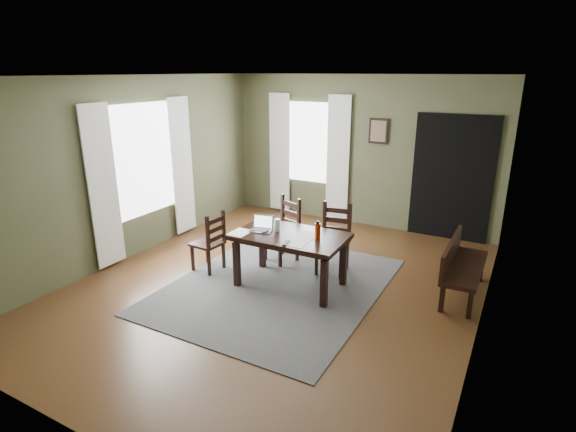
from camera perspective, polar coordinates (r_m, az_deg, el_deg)
The scene contains 24 objects.
ground at distance 6.11m, azimuth -1.36°, elevation -8.86°, with size 5.00×6.00×0.01m.
room_shell at distance 5.54m, azimuth -1.49°, elevation 8.07°, with size 5.02×6.02×2.71m.
rug at distance 6.11m, azimuth -1.36°, elevation -8.77°, with size 2.60×3.20×0.01m.
dining_table at distance 5.86m, azimuth 0.31°, elevation -3.16°, with size 1.46×0.90×0.72m.
chair_end at distance 6.47m, azimuth -9.90°, elevation -3.30°, with size 0.41×0.41×0.88m.
chair_back_left at distance 6.72m, azimuth -0.54°, elevation -1.84°, with size 0.54×0.54×0.97m.
chair_back_right at distance 6.38m, azimuth 5.83°, elevation -2.98°, with size 0.48×0.48×0.98m.
bench at distance 6.11m, azimuth 21.00°, elevation -5.59°, with size 0.42×1.29×0.73m.
laptop at distance 5.97m, azimuth -3.33°, elevation -1.33°, with size 0.32×0.28×0.19m.
computer_mouse at distance 5.88m, azimuth -2.92°, elevation -2.02°, with size 0.05×0.09×0.03m, color #3F3F42.
tv_remote at distance 5.52m, azimuth -0.26°, elevation -3.44°, with size 0.05×0.17×0.02m, color black.
drinking_glass at distance 5.92m, azimuth -1.39°, elevation -1.16°, with size 0.08×0.08×0.17m, color silver.
water_bottle at distance 5.62m, azimuth 3.78°, elevation -1.94°, with size 0.09×0.09×0.25m.
paper_a at distance 5.92m, azimuth -6.11°, elevation -2.10°, with size 0.24×0.31×0.00m, color white.
paper_b at distance 5.55m, azimuth 1.16°, elevation -3.39°, with size 0.24×0.32×0.00m, color white.
paper_d at distance 5.79m, azimuth 2.59°, elevation -2.47°, with size 0.23×0.30×0.00m, color white.
window_left at distance 7.28m, azimuth -17.89°, elevation 6.79°, with size 0.01×1.30×1.70m.
window_back at distance 8.65m, azimuth 2.64°, elevation 9.30°, with size 1.00×0.01×1.50m.
curtain_left_near at distance 6.78m, azimuth -22.45°, elevation 3.34°, with size 0.03×0.48×2.30m.
curtain_left_far at distance 7.88m, azimuth -13.30°, elevation 6.13°, with size 0.03×0.48×2.30m.
curtain_back_left at distance 8.95m, azimuth -1.07°, elevation 7.99°, with size 0.44×0.03×2.30m.
curtain_back_right at distance 8.41m, azimuth 6.36°, elevation 7.24°, with size 0.44×0.03×2.30m.
framed_picture at distance 8.11m, azimuth 11.42°, elevation 10.53°, with size 0.34×0.03×0.44m.
doorway_back at distance 7.95m, azimuth 20.08°, elevation 4.51°, with size 1.30×0.03×2.10m.
Camera 1 is at (2.72, -4.72, 2.76)m, focal length 28.00 mm.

